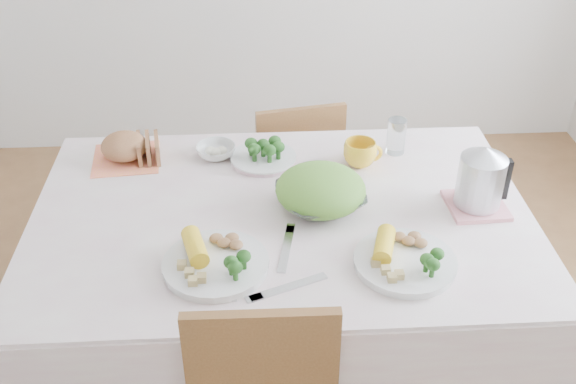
{
  "coord_description": "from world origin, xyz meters",
  "views": [
    {
      "loc": [
        -0.08,
        -1.65,
        1.94
      ],
      "look_at": [
        0.02,
        0.02,
        0.82
      ],
      "focal_mm": 42.0,
      "sensor_mm": 36.0,
      "label": 1
    }
  ],
  "objects": [
    {
      "name": "knife",
      "position": [
        0.0,
        -0.34,
        0.76
      ],
      "size": [
        0.21,
        0.1,
        0.0
      ],
      "primitive_type": "cube",
      "rotation": [
        0.0,
        0.0,
        1.95
      ],
      "color": "silver",
      "rests_on": "tablecloth"
    },
    {
      "name": "salad_bowl",
      "position": [
        0.12,
        0.02,
        0.79
      ],
      "size": [
        0.32,
        0.32,
        0.06
      ],
      "primitive_type": "imported",
      "rotation": [
        0.0,
        0.0,
        0.3
      ],
      "color": "white",
      "rests_on": "tablecloth"
    },
    {
      "name": "glass_tumbler",
      "position": [
        0.41,
        0.34,
        0.83
      ],
      "size": [
        0.08,
        0.08,
        0.12
      ],
      "primitive_type": "cylinder",
      "rotation": [
        0.0,
        0.0,
        -0.33
      ],
      "color": "white",
      "rests_on": "tablecloth"
    },
    {
      "name": "bread_loaf",
      "position": [
        -0.51,
        0.34,
        0.82
      ],
      "size": [
        0.17,
        0.17,
        0.09
      ],
      "primitive_type": "ellipsoid",
      "rotation": [
        0.0,
        0.0,
        0.15
      ],
      "color": "brown",
      "rests_on": "napkin"
    },
    {
      "name": "napkin",
      "position": [
        -0.51,
        0.34,
        0.76
      ],
      "size": [
        0.24,
        0.24,
        0.0
      ],
      "primitive_type": "cube",
      "rotation": [
        0.0,
        0.0,
        0.09
      ],
      "color": "#FF8357",
      "rests_on": "tablecloth"
    },
    {
      "name": "fork_right",
      "position": [
        0.0,
        -0.18,
        0.76
      ],
      "size": [
        0.06,
        0.21,
        0.0
      ],
      "primitive_type": "cube",
      "rotation": [
        0.0,
        0.0,
        -0.19
      ],
      "color": "silver",
      "rests_on": "tablecloth"
    },
    {
      "name": "dinner_plate_right",
      "position": [
        0.32,
        -0.27,
        0.77
      ],
      "size": [
        0.39,
        0.39,
        0.02
      ],
      "primitive_type": "cylinder",
      "rotation": [
        0.0,
        0.0,
        -0.63
      ],
      "color": "white",
      "rests_on": "tablecloth"
    },
    {
      "name": "dinner_plate_left",
      "position": [
        -0.19,
        -0.25,
        0.77
      ],
      "size": [
        0.31,
        0.31,
        0.02
      ],
      "primitive_type": "cylinder",
      "rotation": [
        0.0,
        0.0,
        -0.09
      ],
      "color": "white",
      "rests_on": "tablecloth"
    },
    {
      "name": "chair_far",
      "position": [
        0.08,
        0.76,
        0.47
      ],
      "size": [
        0.42,
        0.42,
        0.81
      ],
      "primitive_type": "cube",
      "rotation": [
        0.0,
        0.0,
        3.32
      ],
      "color": "brown",
      "rests_on": "floor"
    },
    {
      "name": "yellow_mug",
      "position": [
        0.27,
        0.26,
        0.81
      ],
      "size": [
        0.12,
        0.12,
        0.09
      ],
      "primitive_type": "imported",
      "rotation": [
        0.0,
        0.0,
        0.06
      ],
      "color": "yellow",
      "rests_on": "tablecloth"
    },
    {
      "name": "fruit_bowl",
      "position": [
        -0.21,
        0.34,
        0.78
      ],
      "size": [
        0.18,
        0.18,
        0.04
      ],
      "primitive_type": "imported",
      "rotation": [
        0.0,
        0.0,
        0.44
      ],
      "color": "white",
      "rests_on": "tablecloth"
    },
    {
      "name": "tablecloth",
      "position": [
        0.0,
        0.0,
        0.76
      ],
      "size": [
        1.5,
        1.0,
        0.01
      ],
      "primitive_type": "cube",
      "color": "silver",
      "rests_on": "dining_table"
    },
    {
      "name": "floor",
      "position": [
        0.0,
        0.0,
        0.0
      ],
      "size": [
        3.6,
        3.6,
        0.0
      ],
      "primitive_type": "plane",
      "color": "brown",
      "rests_on": "ground"
    },
    {
      "name": "electric_kettle",
      "position": [
        0.59,
        -0.01,
        0.88
      ],
      "size": [
        0.16,
        0.16,
        0.19
      ],
      "primitive_type": "cylinder",
      "rotation": [
        0.0,
        0.0,
        0.18
      ],
      "color": "#B2B5BA",
      "rests_on": "pink_tray"
    },
    {
      "name": "pink_tray",
      "position": [
        0.59,
        -0.01,
        0.77
      ],
      "size": [
        0.18,
        0.18,
        0.01
      ],
      "primitive_type": "cube",
      "rotation": [
        0.0,
        0.0,
        0.05
      ],
      "color": "pink",
      "rests_on": "tablecloth"
    },
    {
      "name": "fork_left",
      "position": [
        -0.14,
        -0.28,
        0.76
      ],
      "size": [
        0.03,
        0.2,
        0.0
      ],
      "primitive_type": "cube",
      "rotation": [
        0.0,
        0.0,
        -0.03
      ],
      "color": "silver",
      "rests_on": "tablecloth"
    },
    {
      "name": "broccoli_plate",
      "position": [
        -0.05,
        0.3,
        0.77
      ],
      "size": [
        0.27,
        0.27,
        0.02
      ],
      "primitive_type": "cylinder",
      "rotation": [
        0.0,
        0.0,
        0.24
      ],
      "color": "beige",
      "rests_on": "tablecloth"
    },
    {
      "name": "dining_table",
      "position": [
        0.0,
        0.0,
        0.38
      ],
      "size": [
        1.4,
        0.9,
        0.75
      ],
      "primitive_type": "cube",
      "color": "brown",
      "rests_on": "floor"
    }
  ]
}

